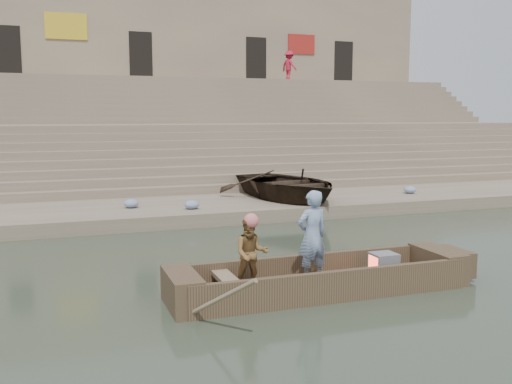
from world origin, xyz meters
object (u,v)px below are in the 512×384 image
main_rowboat (320,286)px  rowing_man (251,254)px  standing_man (312,236)px  pedestrian (289,66)px  television (383,264)px  beached_rowboat (287,184)px

main_rowboat → rowing_man: 1.54m
standing_man → rowing_man: bearing=-4.6°
rowing_man → pedestrian: pedestrian is taller
main_rowboat → television: 1.35m
television → beached_rowboat: beached_rowboat is taller
rowing_man → beached_rowboat: rowing_man is taller
rowing_man → television: rowing_man is taller
main_rowboat → rowing_man: rowing_man is taller
television → pedestrian: size_ratio=0.27×
beached_rowboat → rowing_man: bearing=-126.4°
pedestrian → standing_man: bearing=137.3°
standing_man → television: size_ratio=3.62×
television → pedestrian: 24.12m
beached_rowboat → pedestrian: (5.84, 13.79, 5.14)m
rowing_man → pedestrian: size_ratio=0.74×
main_rowboat → beached_rowboat: (2.87, 8.46, 0.80)m
rowing_man → main_rowboat: bearing=16.4°
standing_man → television: 1.61m
main_rowboat → standing_man: size_ratio=3.00×
main_rowboat → television: size_ratio=10.87×
standing_man → beached_rowboat: standing_man is taller
standing_man → pedestrian: (8.87, 22.24, 4.99)m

